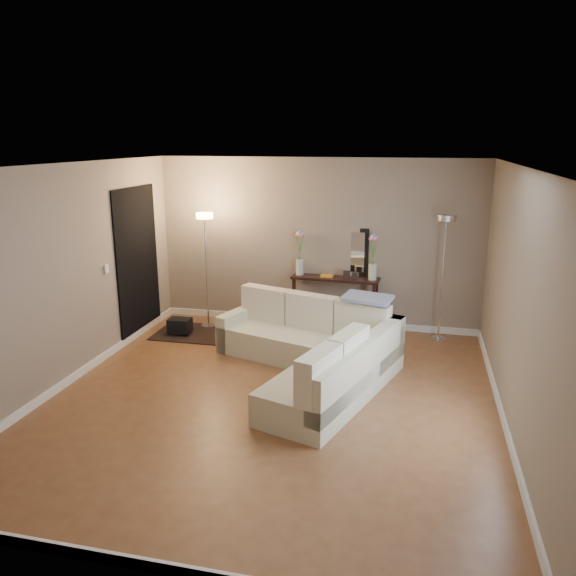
% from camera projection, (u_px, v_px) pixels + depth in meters
% --- Properties ---
extents(floor, '(5.00, 5.50, 0.01)m').
position_uv_depth(floor, '(272.00, 399.00, 6.38)').
color(floor, brown).
rests_on(floor, ground).
extents(ceiling, '(5.00, 5.50, 0.01)m').
position_uv_depth(ceiling, '(270.00, 165.00, 5.71)').
color(ceiling, white).
rests_on(ceiling, ground).
extents(wall_back, '(5.00, 0.02, 2.60)m').
position_uv_depth(wall_back, '(317.00, 243.00, 8.64)').
color(wall_back, gray).
rests_on(wall_back, ground).
extents(wall_front, '(5.00, 0.02, 2.60)m').
position_uv_depth(wall_front, '(156.00, 402.00, 3.45)').
color(wall_front, gray).
rests_on(wall_front, ground).
extents(wall_left, '(0.02, 5.50, 2.60)m').
position_uv_depth(wall_left, '(65.00, 276.00, 6.60)').
color(wall_left, gray).
rests_on(wall_left, ground).
extents(wall_right, '(0.02, 5.50, 2.60)m').
position_uv_depth(wall_right, '(519.00, 304.00, 5.49)').
color(wall_right, gray).
rests_on(wall_right, ground).
extents(baseboard_back, '(5.00, 0.03, 0.10)m').
position_uv_depth(baseboard_back, '(316.00, 321.00, 8.94)').
color(baseboard_back, white).
rests_on(baseboard_back, ground).
extents(baseboard_front, '(5.00, 0.03, 0.10)m').
position_uv_depth(baseboard_front, '(169.00, 569.00, 3.80)').
color(baseboard_front, white).
rests_on(baseboard_front, ground).
extents(baseboard_left, '(0.03, 5.50, 0.10)m').
position_uv_depth(baseboard_left, '(77.00, 375.00, 6.92)').
color(baseboard_left, white).
rests_on(baseboard_left, ground).
extents(baseboard_right, '(0.03, 5.50, 0.10)m').
position_uv_depth(baseboard_right, '(503.00, 419.00, 5.82)').
color(baseboard_right, white).
rests_on(baseboard_right, ground).
extents(doorway, '(0.02, 1.20, 2.20)m').
position_uv_depth(doorway, '(138.00, 263.00, 8.24)').
color(doorway, black).
rests_on(doorway, ground).
extents(switch_plate, '(0.02, 0.08, 0.12)m').
position_uv_depth(switch_plate, '(107.00, 269.00, 7.42)').
color(switch_plate, white).
rests_on(switch_plate, ground).
extents(sectional_sofa, '(2.54, 2.93, 0.85)m').
position_uv_depth(sectional_sofa, '(315.00, 351.00, 6.98)').
color(sectional_sofa, beige).
rests_on(sectional_sofa, floor).
extents(throw_blanket, '(0.68, 0.50, 0.08)m').
position_uv_depth(throw_blanket, '(367.00, 298.00, 7.09)').
color(throw_blanket, gray).
rests_on(throw_blanket, sectional_sofa).
extents(console_table, '(1.35, 0.43, 0.82)m').
position_uv_depth(console_table, '(330.00, 299.00, 8.68)').
color(console_table, black).
rests_on(console_table, floor).
extents(leaning_mirror, '(0.94, 0.10, 0.74)m').
position_uv_depth(leaning_mirror, '(338.00, 251.00, 8.62)').
color(leaning_mirror, black).
rests_on(leaning_mirror, console_table).
extents(table_decor, '(0.57, 0.13, 0.13)m').
position_uv_depth(table_decor, '(335.00, 276.00, 8.52)').
color(table_decor, orange).
rests_on(table_decor, console_table).
extents(flower_vase_left, '(0.16, 0.13, 0.70)m').
position_uv_depth(flower_vase_left, '(300.00, 256.00, 8.64)').
color(flower_vase_left, silver).
rests_on(flower_vase_left, console_table).
extents(flower_vase_right, '(0.16, 0.13, 0.70)m').
position_uv_depth(flower_vase_right, '(373.00, 261.00, 8.33)').
color(flower_vase_right, silver).
rests_on(flower_vase_right, console_table).
extents(floor_lamp_lit, '(0.26, 0.26, 1.79)m').
position_uv_depth(floor_lamp_lit, '(206.00, 248.00, 8.50)').
color(floor_lamp_lit, silver).
rests_on(floor_lamp_lit, floor).
extents(floor_lamp_unlit, '(0.32, 0.32, 1.85)m').
position_uv_depth(floor_lamp_unlit, '(444.00, 253.00, 7.91)').
color(floor_lamp_unlit, silver).
rests_on(floor_lamp_unlit, floor).
extents(charcoal_rug, '(1.18, 0.89, 0.02)m').
position_uv_depth(charcoal_rug, '(195.00, 333.00, 8.52)').
color(charcoal_rug, black).
rests_on(charcoal_rug, floor).
extents(black_bag, '(0.33, 0.24, 0.21)m').
position_uv_depth(black_bag, '(180.00, 325.00, 8.43)').
color(black_bag, black).
rests_on(black_bag, charcoal_rug).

